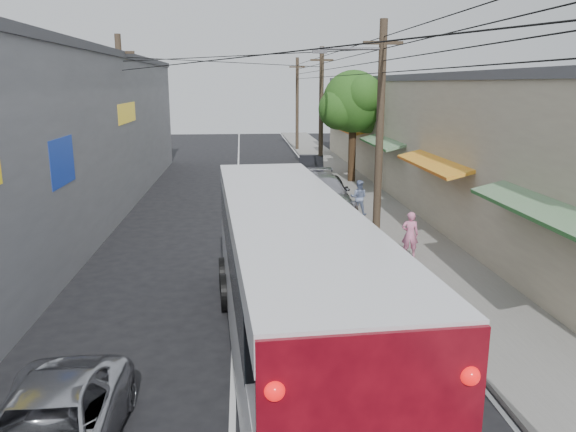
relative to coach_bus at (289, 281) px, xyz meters
name	(u,v)px	position (x,y,z in m)	size (l,w,h in m)	color
sidewalk	(368,202)	(5.31, 15.72, -1.72)	(3.00, 80.00, 0.12)	slate
building_right	(446,136)	(9.80, 17.72, 1.37)	(7.09, 40.00, 6.25)	#BAB094
building_left	(36,136)	(-9.69, 13.71, 1.87)	(7.20, 36.00, 7.25)	gray
utility_poles	(301,120)	(1.93, 16.04, 2.34)	(11.80, 45.28, 8.00)	#473828
street_tree	(354,104)	(5.68, 21.73, 2.89)	(4.40, 4.00, 6.60)	#3F2B19
coach_bus	(289,281)	(0.00, 0.00, 0.00)	(3.34, 12.09, 3.45)	silver
parked_suv	(320,195)	(2.61, 13.72, -0.90)	(2.47, 6.09, 1.77)	#ABAAB3
parked_car_mid	(329,190)	(3.32, 15.72, -1.06)	(1.72, 4.26, 1.45)	black
parked_car_far	(311,167)	(3.41, 23.59, -1.08)	(1.50, 4.30, 1.42)	black
pedestrian_near	(410,234)	(4.65, 6.63, -0.89)	(0.57, 0.37, 1.55)	pink
pedestrian_far	(359,197)	(4.21, 12.90, -0.89)	(0.76, 0.59, 1.56)	#7C8DB5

